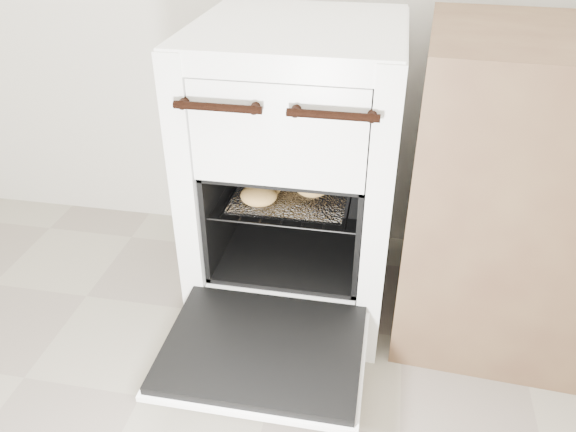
# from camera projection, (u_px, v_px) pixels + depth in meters

# --- Properties ---
(stove) EXTENTS (0.54, 0.61, 0.83)m
(stove) POSITION_uv_depth(u_px,v_px,m) (296.00, 179.00, 1.62)
(stove) COLOR white
(stove) RESTS_ON ground
(oven_door) EXTENTS (0.49, 0.38, 0.03)m
(oven_door) POSITION_uv_depth(u_px,v_px,m) (263.00, 350.00, 1.35)
(oven_door) COLOR black
(oven_door) RESTS_ON stove
(oven_rack) EXTENTS (0.40, 0.38, 0.01)m
(oven_rack) POSITION_uv_depth(u_px,v_px,m) (293.00, 192.00, 1.57)
(oven_rack) COLOR black
(oven_rack) RESTS_ON stove
(foil_sheet) EXTENTS (0.31, 0.27, 0.01)m
(foil_sheet) POSITION_uv_depth(u_px,v_px,m) (292.00, 193.00, 1.55)
(foil_sheet) COLOR white
(foil_sheet) RESTS_ON oven_rack
(baked_rolls) EXTENTS (0.25, 0.27, 0.05)m
(baked_rolls) POSITION_uv_depth(u_px,v_px,m) (276.00, 185.00, 1.54)
(baked_rolls) COLOR tan
(baked_rolls) RESTS_ON foil_sheet
(counter) EXTENTS (0.88, 0.62, 0.85)m
(counter) POSITION_uv_depth(u_px,v_px,m) (574.00, 199.00, 1.49)
(counter) COLOR brown
(counter) RESTS_ON ground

